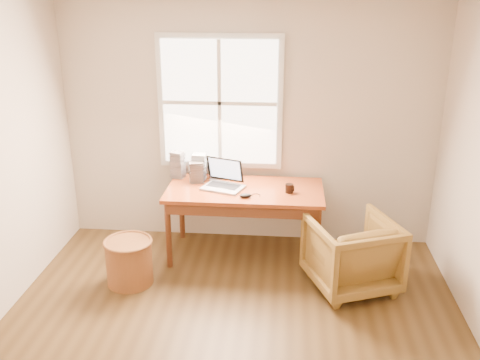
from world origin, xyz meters
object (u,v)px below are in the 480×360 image
object	(u,v)px
armchair	(352,253)
cd_stack_a	(199,167)
wicker_stool	(129,262)
laptop	(223,176)
desk	(245,190)
coffee_mug	(289,188)

from	to	relation	value
armchair	cd_stack_a	size ratio (longest dim) A/B	2.75
wicker_stool	laptop	xyz separation A→B (m)	(0.83, 0.66, 0.67)
desk	armchair	bearing A→B (deg)	-27.67
armchair	laptop	bearing A→B (deg)	-43.93
wicker_stool	cd_stack_a	size ratio (longest dim) A/B	1.57
desk	wicker_stool	size ratio (longest dim) A/B	3.65
desk	laptop	size ratio (longest dim) A/B	4.24
laptop	coffee_mug	bearing A→B (deg)	15.17
laptop	cd_stack_a	distance (m)	0.39
wicker_stool	desk	bearing A→B (deg)	32.88
armchair	wicker_stool	size ratio (longest dim) A/B	1.75
desk	wicker_stool	distance (m)	1.35
coffee_mug	cd_stack_a	world-z (taller)	cd_stack_a
wicker_stool	cd_stack_a	distance (m)	1.26
desk	coffee_mug	bearing A→B (deg)	-8.48
armchair	cd_stack_a	world-z (taller)	cd_stack_a
armchair	wicker_stool	world-z (taller)	armchair
wicker_stool	laptop	world-z (taller)	laptop
wicker_stool	coffee_mug	size ratio (longest dim) A/B	4.86
armchair	cd_stack_a	distance (m)	1.84
wicker_stool	armchair	bearing A→B (deg)	3.49
coffee_mug	cd_stack_a	size ratio (longest dim) A/B	0.32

